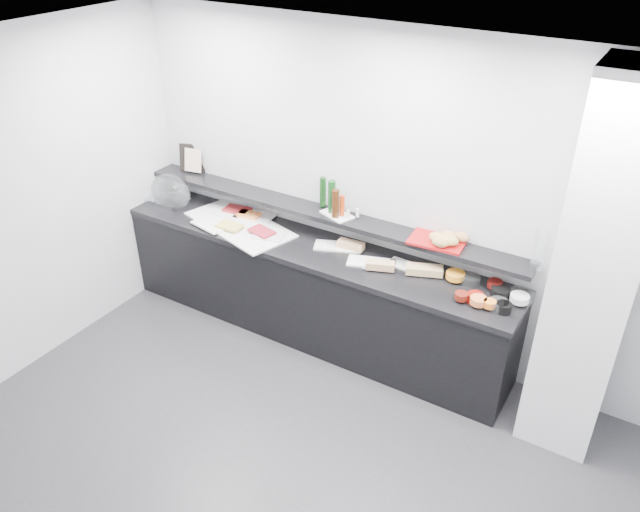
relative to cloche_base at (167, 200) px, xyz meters
The scene contains 56 objects.
ground 3.01m from the cloche_base, 36.25° to the right, with size 5.00×5.00×0.00m, color #2D2D30.
back_wall 2.37m from the cloche_base, ahead, with size 5.00×0.02×2.70m, color #B5B7BC.
ceiling 3.38m from the cloche_base, 36.25° to the right, with size 5.00×5.00×0.00m, color white.
column 3.84m from the cloche_base, ahead, with size 0.50×0.50×2.70m, color silver.
buffet_cabinet 1.69m from the cloche_base, ahead, with size 3.60×0.60×0.85m, color black.
counter_top 1.61m from the cloche_base, ahead, with size 3.62×0.62×0.05m, color black.
wall_shelf 1.64m from the cloche_base, ahead, with size 3.60×0.25×0.04m, color black.
cloche_base is the anchor object (origin of this frame).
cloche_dome 0.12m from the cloche_base, ahead, with size 0.45×0.29×0.34m, color silver.
linen_runner 0.88m from the cloche_base, ahead, with size 1.05×0.49×0.01m, color silver.
platter_meat_a 0.65m from the cloche_base, ahead, with size 0.34×0.23×0.01m, color white.
food_meat_a 0.74m from the cloche_base, 12.29° to the left, with size 0.24×0.15×0.02m, color maroon.
platter_salmon 0.93m from the cloche_base, 10.14° to the left, with size 0.34×0.23×0.01m, color white.
food_salmon 0.88m from the cloche_base, ahead, with size 0.20×0.13×0.02m, color orange.
platter_cheese 0.70m from the cloche_base, 13.09° to the right, with size 0.33×0.22×0.01m, color white.
food_cheese 0.87m from the cloche_base, ahead, with size 0.22×0.14×0.02m, color #CCBB4F.
platter_meat_b 1.24m from the cloche_base, ahead, with size 0.26×0.17×0.01m, color silver.
food_meat_b 1.17m from the cloche_base, ahead, with size 0.22×0.14×0.02m, color maroon.
sandwich_plate_left 1.83m from the cloche_base, ahead, with size 0.39×0.17×0.01m, color silver.
sandwich_food_left 1.94m from the cloche_base, ahead, with size 0.22×0.09×0.06m, color tan.
tongs_left 1.72m from the cloche_base, ahead, with size 0.01×0.01×0.16m, color silver.
sandwich_plate_mid 2.19m from the cloche_base, ahead, with size 0.38×0.16×0.01m, color white.
sandwich_food_mid 2.29m from the cloche_base, ahead, with size 0.22×0.09×0.06m, color tan.
tongs_mid 2.24m from the cloche_base, ahead, with size 0.01×0.01×0.16m, color silver.
sandwich_plate_right 2.46m from the cloche_base, ahead, with size 0.32×0.14×0.01m, color white.
sandwich_food_right 2.62m from the cloche_base, ahead, with size 0.28×0.11×0.06m, color tan.
tongs_right 2.57m from the cloche_base, ahead, with size 0.01×0.01×0.16m, color silver.
bowl_glass_fruit 2.97m from the cloche_base, ahead, with size 0.15×0.15×0.07m, color white.
fill_glass_fruit 2.85m from the cloche_base, ahead, with size 0.15×0.15×0.05m, color orange.
bowl_black_jam 3.21m from the cloche_base, ahead, with size 0.14×0.14×0.07m, color black.
fill_black_jam 3.15m from the cloche_base, ahead, with size 0.11×0.11×0.05m, color #540E0C.
bowl_glass_cream 3.36m from the cloche_base, ahead, with size 0.18×0.18×0.07m, color white.
fill_glass_cream 3.36m from the cloche_base, ahead, with size 0.14×0.14×0.05m, color white.
bowl_red_jam 3.08m from the cloche_base, ahead, with size 0.12×0.12×0.07m, color maroon.
fill_red_jam 2.99m from the cloche_base, ahead, with size 0.10×0.10×0.05m, color #5A160C.
bowl_glass_salmon 3.25m from the cloche_base, ahead, with size 0.14×0.14×0.07m, color white.
fill_glass_salmon 3.12m from the cloche_base, ahead, with size 0.12×0.12×0.05m, color orange.
bowl_black_fruit 3.29m from the cloche_base, ahead, with size 0.11×0.11×0.07m, color black.
fill_black_fruit 3.20m from the cloche_base, ahead, with size 0.09×0.09×0.05m, color orange.
framed_print 0.47m from the cloche_base, 67.99° to the left, with size 0.25×0.02×0.26m, color black.
print_art 0.46m from the cloche_base, 55.26° to the left, with size 0.18×0.00×0.22m, color #D5AD99.
condiment_tray 1.79m from the cloche_base, ahead, with size 0.27×0.17×0.01m, color white.
bottle_green_a 1.65m from the cloche_base, ahead, with size 0.05×0.05×0.26m, color #0E340F.
bottle_brown 1.82m from the cloche_base, ahead, with size 0.06×0.06×0.24m, color #341909.
bottle_green_b 1.76m from the cloche_base, ahead, with size 0.06×0.06×0.28m, color #103C14.
bottle_hot 1.86m from the cloche_base, ahead, with size 0.04×0.04×0.18m, color #B7340D.
shaker_salt 1.97m from the cloche_base, ahead, with size 0.03×0.03×0.07m, color white.
shaker_pepper 1.91m from the cloche_base, ahead, with size 0.03×0.03×0.07m, color white.
bread_tray 2.67m from the cloche_base, ahead, with size 0.42×0.29×0.02m, color #A01111.
bread_roll_n 2.84m from the cloche_base, ahead, with size 0.13×0.08×0.08m, color #AF7343.
bread_roll_sw 2.73m from the cloche_base, ahead, with size 0.13×0.08×0.08m, color #AB8041.
bread_roll_s 2.75m from the cloche_base, ahead, with size 0.15×0.10×0.08m, color #B88A46.
bread_roll_se 2.78m from the cloche_base, ahead, with size 0.14×0.09×0.08m, color #AB8C41.
bread_roll_midw 2.68m from the cloche_base, ahead, with size 0.12×0.08×0.08m, color #B69645.
bread_roll_mide 2.75m from the cloche_base, ahead, with size 0.13×0.08×0.08m, color #BE8448.
carafe 3.43m from the cloche_base, ahead, with size 0.10×0.10×0.30m, color white.
Camera 1 is at (1.74, -2.15, 3.50)m, focal length 35.00 mm.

